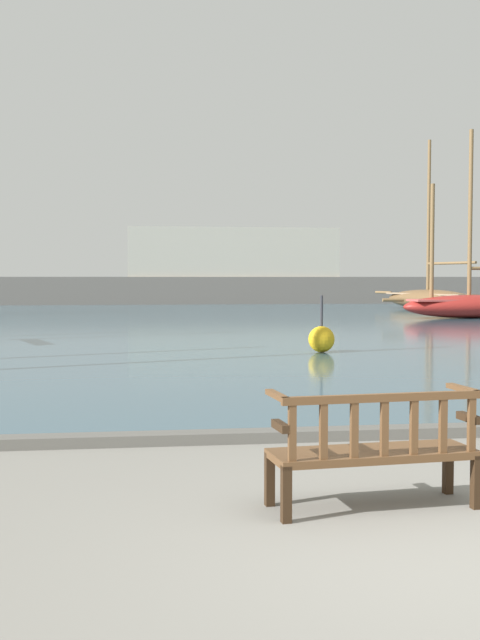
{
  "coord_description": "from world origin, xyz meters",
  "views": [
    {
      "loc": [
        -2.17,
        -4.7,
        1.78
      ],
      "look_at": [
        -0.16,
        10.0,
        1.0
      ],
      "focal_mm": 45.0,
      "sensor_mm": 36.0,
      "label": 1
    }
  ],
  "objects_px": {
    "sailboat_outer_port": "(430,298)",
    "channel_buoy": "(321,339)",
    "park_bench": "(374,448)",
    "sailboat_centre_channel": "(472,303)"
  },
  "relations": [
    {
      "from": "park_bench",
      "to": "sailboat_outer_port",
      "type": "xyz_separation_m",
      "value": [
        14.07,
        35.3,
        0.25
      ]
    },
    {
      "from": "sailboat_centre_channel",
      "to": "channel_buoy",
      "type": "distance_m",
      "value": 17.54
    },
    {
      "from": "park_bench",
      "to": "channel_buoy",
      "type": "xyz_separation_m",
      "value": [
        2.46,
        11.9,
        -0.08
      ]
    },
    {
      "from": "park_bench",
      "to": "channel_buoy",
      "type": "height_order",
      "value": "channel_buoy"
    },
    {
      "from": "sailboat_outer_port",
      "to": "channel_buoy",
      "type": "xyz_separation_m",
      "value": [
        -11.61,
        -23.41,
        -0.33
      ]
    },
    {
      "from": "sailboat_centre_channel",
      "to": "sailboat_outer_port",
      "type": "height_order",
      "value": "sailboat_outer_port"
    },
    {
      "from": "channel_buoy",
      "to": "sailboat_centre_channel",
      "type": "bearing_deg",
      "value": 55.26
    },
    {
      "from": "park_bench",
      "to": "channel_buoy",
      "type": "distance_m",
      "value": 12.15
    },
    {
      "from": "sailboat_outer_port",
      "to": "sailboat_centre_channel",
      "type": "bearing_deg",
      "value": -100.18
    },
    {
      "from": "park_bench",
      "to": "sailboat_centre_channel",
      "type": "height_order",
      "value": "sailboat_centre_channel"
    }
  ]
}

